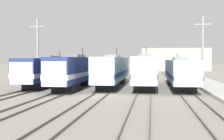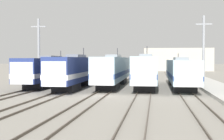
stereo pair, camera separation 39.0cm
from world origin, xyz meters
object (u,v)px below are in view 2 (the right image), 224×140
object	(u,v)px
locomotive_center_left	(75,71)
locomotive_far_right	(181,72)
locomotive_center_right	(146,71)
locomotive_far_left	(50,70)
locomotive_center	(113,70)
catenary_tower_right	(204,50)
catenary_tower_left	(39,51)

from	to	relation	value
locomotive_center_left	locomotive_far_right	world-z (taller)	locomotive_center_left
locomotive_center_left	locomotive_center_right	xyz separation A→B (m)	(8.85, 1.39, 0.03)
locomotive_far_left	locomotive_center	distance (m)	8.86
locomotive_center_left	catenary_tower_right	size ratio (longest dim) A/B	1.90
locomotive_far_left	locomotive_center	world-z (taller)	locomotive_center
locomotive_far_right	locomotive_far_left	bearing A→B (deg)	177.31
locomotive_center	locomotive_far_left	bearing A→B (deg)	178.00
locomotive_center	catenary_tower_left	bearing A→B (deg)	170.55
locomotive_center_left	locomotive_center_right	size ratio (longest dim) A/B	1.06
catenary_tower_left	locomotive_center_right	bearing A→B (deg)	-12.38
locomotive_far_left	locomotive_center_left	world-z (taller)	locomotive_center_left
catenary_tower_left	catenary_tower_right	xyz separation A→B (m)	(23.14, 0.00, 0.00)
locomotive_center_left	locomotive_center	xyz separation A→B (m)	(4.43, 2.95, 0.01)
locomotive_center_right	catenary_tower_right	bearing A→B (deg)	24.21
locomotive_center_left	catenary_tower_left	distance (m)	8.68
locomotive_center_left	locomotive_center_right	distance (m)	8.96
locomotive_center_right	locomotive_far_left	bearing A→B (deg)	171.98
locomotive_far_right	locomotive_center_right	bearing A→B (deg)	-166.78
locomotive_center	catenary_tower_left	size ratio (longest dim) A/B	2.04
locomotive_center	catenary_tower_right	bearing A→B (deg)	8.76
catenary_tower_right	locomotive_far_right	bearing A→B (deg)	-143.14
locomotive_center	locomotive_center_right	size ratio (longest dim) A/B	1.14
locomotive_far_left	catenary_tower_left	size ratio (longest dim) A/B	2.08
locomotive_center_left	locomotive_far_right	distance (m)	13.50
locomotive_far_right	catenary_tower_right	distance (m)	4.89
catenary_tower_left	catenary_tower_right	bearing A→B (deg)	0.00
locomotive_far_left	locomotive_far_right	size ratio (longest dim) A/B	1.00
locomotive_far_left	catenary_tower_right	world-z (taller)	catenary_tower_right
locomotive_center_left	locomotive_center_right	bearing A→B (deg)	8.94
locomotive_center_left	locomotive_center	distance (m)	5.32
locomotive_center	locomotive_far_right	bearing A→B (deg)	-3.37
locomotive_far_right	catenary_tower_left	distance (m)	20.32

